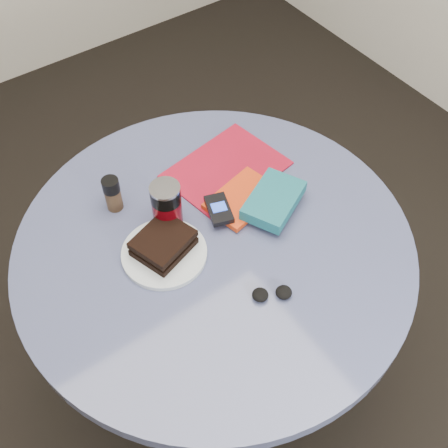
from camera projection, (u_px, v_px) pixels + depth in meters
ground at (217, 369)px, 1.98m from camera, size 4.00×4.00×0.00m
table at (215, 278)px, 1.52m from camera, size 1.00×1.00×0.75m
plate at (164, 253)px, 1.37m from camera, size 0.25×0.25×0.01m
sandwich at (163, 243)px, 1.35m from camera, size 0.16×0.15×0.05m
soda_can at (167, 207)px, 1.38m from camera, size 0.10×0.10×0.14m
pepper_grinder at (113, 194)px, 1.43m from camera, size 0.05×0.05×0.10m
magazine at (226, 170)px, 1.55m from camera, size 0.34×0.28×0.01m
red_book at (242, 198)px, 1.47m from camera, size 0.21×0.16×0.02m
novel at (274, 200)px, 1.43m from camera, size 0.20×0.18×0.03m
mp3_player at (219, 209)px, 1.43m from camera, size 0.08×0.11×0.02m
headphones at (272, 294)px, 1.29m from camera, size 0.10×0.08×0.02m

